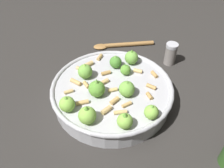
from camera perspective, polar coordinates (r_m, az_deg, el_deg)
The scene contains 4 objects.
ground_plane at distance 0.70m, azimuth -0.00°, elevation -3.80°, with size 2.40×2.40×0.00m, color #2D2B28.
cooking_pan at distance 0.68m, azimuth -0.08°, elevation -1.83°, with size 0.35×0.35×0.11m.
pepper_shaker at distance 0.84m, azimuth 13.95°, elevation 7.11°, with size 0.04×0.04×0.08m.
wooden_spoon at distance 0.92m, azimuth 1.96°, elevation 9.39°, with size 0.11×0.23×0.02m.
Camera 1 is at (0.43, -0.23, 0.51)m, focal length 37.92 mm.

